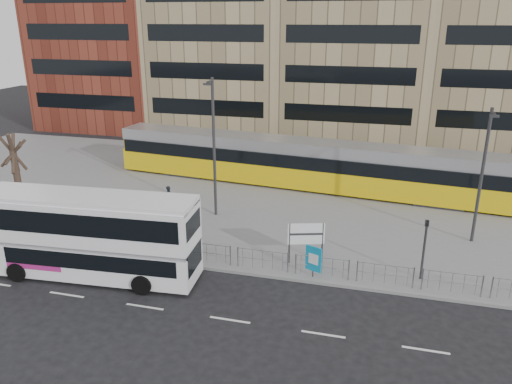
% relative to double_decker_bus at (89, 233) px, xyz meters
% --- Properties ---
extents(ground, '(120.00, 120.00, 0.00)m').
position_rel_double_decker_bus_xyz_m(ground, '(5.78, 2.02, -2.30)').
color(ground, black).
rests_on(ground, ground).
extents(plaza, '(64.00, 24.00, 0.15)m').
position_rel_double_decker_bus_xyz_m(plaza, '(5.78, 14.02, -2.23)').
color(plaza, slate).
rests_on(plaza, ground).
extents(kerb, '(64.00, 0.25, 0.17)m').
position_rel_double_decker_bus_xyz_m(kerb, '(5.78, 2.07, -2.23)').
color(kerb, gray).
rests_on(kerb, ground).
extents(building_row, '(70.40, 18.40, 31.20)m').
position_rel_double_decker_bus_xyz_m(building_row, '(7.33, 36.29, 10.61)').
color(building_row, brown).
rests_on(building_row, ground).
extents(pedestrian_barrier, '(32.07, 0.07, 1.10)m').
position_rel_double_decker_bus_xyz_m(pedestrian_barrier, '(7.78, 2.52, -1.32)').
color(pedestrian_barrier, gray).
rests_on(pedestrian_barrier, plaza).
extents(road_markings, '(62.00, 0.12, 0.01)m').
position_rel_double_decker_bus_xyz_m(road_markings, '(6.78, -1.98, -2.30)').
color(road_markings, white).
rests_on(road_markings, ground).
extents(double_decker_bus, '(10.79, 3.27, 4.26)m').
position_rel_double_decker_bus_xyz_m(double_decker_bus, '(0.00, 0.00, 0.00)').
color(double_decker_bus, white).
rests_on(double_decker_bus, ground).
extents(tram, '(30.22, 6.08, 3.55)m').
position_rel_double_decker_bus_xyz_m(tram, '(7.86, 16.06, -0.37)').
color(tram, yellow).
rests_on(tram, plaza).
extents(station_sign, '(1.84, 0.64, 2.19)m').
position_rel_double_decker_bus_xyz_m(station_sign, '(10.05, 3.84, -0.64)').
color(station_sign, '#2D2D30').
rests_on(station_sign, plaza).
extents(ad_panel, '(0.83, 0.39, 1.62)m').
position_rel_double_decker_bus_xyz_m(ad_panel, '(10.67, 2.42, -1.20)').
color(ad_panel, '#2D2D30').
rests_on(ad_panel, plaza).
extents(pedestrian, '(0.56, 0.67, 1.55)m').
position_rel_double_decker_bus_xyz_m(pedestrian, '(-0.03, 9.26, -1.38)').
color(pedestrian, black).
rests_on(pedestrian, plaza).
extents(traffic_light_west, '(0.22, 0.24, 3.10)m').
position_rel_double_decker_bus_xyz_m(traffic_light_west, '(2.88, 3.59, -0.18)').
color(traffic_light_west, '#2D2D30').
rests_on(traffic_light_west, plaza).
extents(traffic_light_east, '(0.22, 0.24, 3.10)m').
position_rel_double_decker_bus_xyz_m(traffic_light_east, '(15.79, 3.57, -0.18)').
color(traffic_light_east, '#2D2D30').
rests_on(traffic_light_east, plaza).
extents(lamp_post_west, '(0.45, 1.04, 8.74)m').
position_rel_double_decker_bus_xyz_m(lamp_post_west, '(3.34, 8.91, 2.59)').
color(lamp_post_west, '#2D2D30').
rests_on(lamp_post_west, plaza).
extents(lamp_post_east, '(0.45, 1.04, 7.64)m').
position_rel_double_decker_bus_xyz_m(lamp_post_east, '(18.82, 8.83, 2.04)').
color(lamp_post_east, '#2D2D30').
rests_on(lamp_post_east, plaza).
extents(bare_tree, '(4.50, 4.50, 7.37)m').
position_rel_double_decker_bus_xyz_m(bare_tree, '(-9.62, 6.72, 3.16)').
color(bare_tree, '#30211B').
rests_on(bare_tree, plaza).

